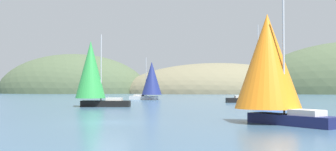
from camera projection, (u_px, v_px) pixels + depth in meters
name	position (u px, v px, depth m)	size (l,w,h in m)	color
ground_plane	(110.00, 123.00, 26.78)	(360.00, 360.00, 0.00)	#385670
headland_left	(73.00, 93.00, 167.89)	(64.44, 44.00, 33.07)	#425138
headland_center	(216.00, 94.00, 159.81)	(77.86, 44.00, 24.45)	#6B664C
sailboat_orange_sail	(269.00, 64.00, 26.53)	(7.07, 7.38, 8.34)	#191E4C
sailboat_navy_sail	(151.00, 79.00, 77.09)	(7.22, 4.97, 8.28)	white
sailboat_blue_spinnaker	(269.00, 66.00, 63.03)	(10.22, 6.49, 12.33)	black
sailboat_green_sail	(92.00, 72.00, 49.10)	(6.90, 3.92, 8.93)	black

